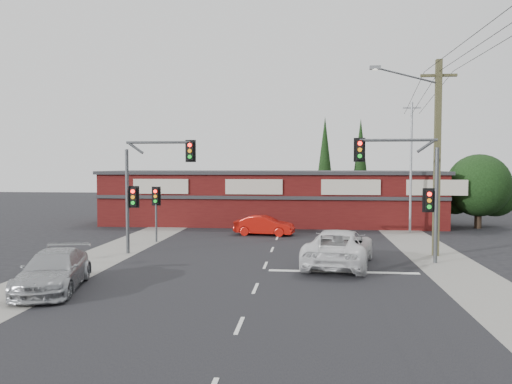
# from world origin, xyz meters

# --- Properties ---
(ground) EXTENTS (120.00, 120.00, 0.00)m
(ground) POSITION_xyz_m (0.00, 0.00, 0.00)
(ground) COLOR black
(ground) RESTS_ON ground
(road_strip) EXTENTS (14.00, 70.00, 0.01)m
(road_strip) POSITION_xyz_m (0.00, 5.00, 0.01)
(road_strip) COLOR black
(road_strip) RESTS_ON ground
(verge_left) EXTENTS (3.00, 70.00, 0.02)m
(verge_left) POSITION_xyz_m (-8.50, 5.00, 0.01)
(verge_left) COLOR gray
(verge_left) RESTS_ON ground
(verge_right) EXTENTS (3.00, 70.00, 0.02)m
(verge_right) POSITION_xyz_m (8.50, 5.00, 0.01)
(verge_right) COLOR gray
(verge_right) RESTS_ON ground
(stop_line) EXTENTS (6.50, 0.35, 0.01)m
(stop_line) POSITION_xyz_m (3.50, -1.50, 0.01)
(stop_line) COLOR silver
(stop_line) RESTS_ON ground
(white_suv) EXTENTS (3.82, 6.46, 1.69)m
(white_suv) POSITION_xyz_m (3.41, 0.00, 0.84)
(white_suv) COLOR silver
(white_suv) RESTS_ON ground
(silver_suv) EXTENTS (3.09, 5.34, 1.45)m
(silver_suv) POSITION_xyz_m (-7.47, -5.78, 0.73)
(silver_suv) COLOR #A2A5A7
(silver_suv) RESTS_ON ground
(red_sedan) EXTENTS (4.12, 1.90, 1.31)m
(red_sedan) POSITION_xyz_m (-0.94, 9.68, 0.65)
(red_sedan) COLOR #B9130B
(red_sedan) RESTS_ON ground
(lane_dashes) EXTENTS (0.12, 58.78, 0.01)m
(lane_dashes) POSITION_xyz_m (0.00, 10.59, 0.01)
(lane_dashes) COLOR silver
(lane_dashes) RESTS_ON ground
(shop_building) EXTENTS (27.30, 8.40, 4.22)m
(shop_building) POSITION_xyz_m (-0.99, 16.99, 2.13)
(shop_building) COLOR #430D0D
(shop_building) RESTS_ON ground
(tree_cluster) EXTENTS (5.90, 5.10, 5.50)m
(tree_cluster) POSITION_xyz_m (14.69, 15.44, 2.90)
(tree_cluster) COLOR #2D2116
(tree_cluster) RESTS_ON ground
(conifer_near) EXTENTS (1.80, 1.80, 9.25)m
(conifer_near) POSITION_xyz_m (3.50, 24.00, 5.48)
(conifer_near) COLOR #2D2116
(conifer_near) RESTS_ON ground
(conifer_far) EXTENTS (1.80, 1.80, 9.25)m
(conifer_far) POSITION_xyz_m (7.00, 26.00, 5.48)
(conifer_far) COLOR #2D2116
(conifer_far) RESTS_ON ground
(traffic_mast_left) EXTENTS (3.77, 0.27, 5.97)m
(traffic_mast_left) POSITION_xyz_m (-6.43, 2.00, 3.93)
(traffic_mast_left) COLOR #47494C
(traffic_mast_left) RESTS_ON ground
(traffic_mast_right) EXTENTS (3.96, 0.27, 5.97)m
(traffic_mast_right) POSITION_xyz_m (6.86, 1.00, 3.95)
(traffic_mast_right) COLOR #47494C
(traffic_mast_right) RESTS_ON ground
(pedestal_signal) EXTENTS (0.55, 0.27, 3.38)m
(pedestal_signal) POSITION_xyz_m (-7.20, 6.01, 2.41)
(pedestal_signal) COLOR #47494C
(pedestal_signal) RESTS_ON ground
(utility_pole) EXTENTS (4.38, 0.59, 10.00)m
(utility_pole) POSITION_xyz_m (8.36, 2.99, 5.40)
(utility_pole) COLOR brown
(utility_pole) RESTS_ON ground
(steel_pole) EXTENTS (1.20, 0.16, 9.00)m
(steel_pole) POSITION_xyz_m (9.00, 12.00, 4.70)
(steel_pole) COLOR gray
(steel_pole) RESTS_ON ground
(power_lines) EXTENTS (2.01, 29.00, 1.22)m
(power_lines) POSITION_xyz_m (8.47, -2.47, 9.04)
(power_lines) COLOR black
(power_lines) RESTS_ON ground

